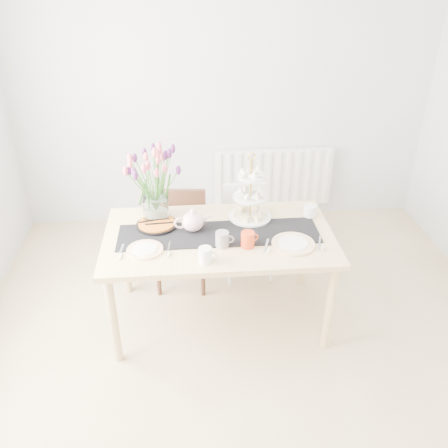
{
  "coord_description": "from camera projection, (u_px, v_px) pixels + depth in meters",
  "views": [
    {
      "loc": [
        -0.37,
        -2.18,
        2.48
      ],
      "look_at": [
        -0.14,
        0.59,
        0.86
      ],
      "focal_mm": 38.0,
      "sensor_mm": 36.0,
      "label": 1
    }
  ],
  "objects": [
    {
      "name": "plate_left",
      "position": [
        145.0,
        250.0,
        3.13
      ],
      "size": [
        0.26,
        0.26,
        0.01
      ],
      "primitive_type": "cylinder",
      "rotation": [
        0.0,
        0.0,
        -0.09
      ],
      "color": "white",
      "rests_on": "dining_table"
    },
    {
      "name": "cream_jug",
      "position": [
        310.0,
        211.0,
        3.5
      ],
      "size": [
        0.12,
        0.12,
        0.09
      ],
      "primitive_type": "cylinder",
      "rotation": [
        0.0,
        0.0,
        0.36
      ],
      "color": "white",
      "rests_on": "dining_table"
    },
    {
      "name": "mug_white",
      "position": [
        205.0,
        255.0,
        2.99
      ],
      "size": [
        0.1,
        0.1,
        0.1
      ],
      "primitive_type": "cylinder",
      "rotation": [
        0.0,
        0.0,
        -0.16
      ],
      "color": "white",
      "rests_on": "dining_table"
    },
    {
      "name": "dining_table",
      "position": [
        219.0,
        244.0,
        3.35
      ],
      "size": [
        1.6,
        0.9,
        0.75
      ],
      "color": "tan",
      "rests_on": "ground"
    },
    {
      "name": "table_runner",
      "position": [
        219.0,
        234.0,
        3.31
      ],
      "size": [
        1.4,
        0.35,
        0.01
      ],
      "primitive_type": "cube",
      "color": "black",
      "rests_on": "dining_table"
    },
    {
      "name": "mug_grey",
      "position": [
        222.0,
        239.0,
        3.15
      ],
      "size": [
        0.1,
        0.1,
        0.11
      ],
      "primitive_type": "cylinder",
      "rotation": [
        0.0,
        0.0,
        -0.06
      ],
      "color": "gray",
      "rests_on": "dining_table"
    },
    {
      "name": "teapot",
      "position": [
        193.0,
        221.0,
        3.31
      ],
      "size": [
        0.28,
        0.24,
        0.16
      ],
      "primitive_type": null,
      "rotation": [
        0.0,
        0.0,
        0.15
      ],
      "color": "white",
      "rests_on": "dining_table"
    },
    {
      "name": "room_shell",
      "position": [
        259.0,
        207.0,
        2.49
      ],
      "size": [
        4.5,
        4.5,
        4.5
      ],
      "color": "tan",
      "rests_on": "ground"
    },
    {
      "name": "tart_tin",
      "position": [
        157.0,
        225.0,
        3.39
      ],
      "size": [
        0.29,
        0.29,
        0.04
      ],
      "rotation": [
        0.0,
        0.0,
        -0.19
      ],
      "color": "black",
      "rests_on": "dining_table"
    },
    {
      "name": "chair_brown",
      "position": [
        182.0,
        232.0,
        3.91
      ],
      "size": [
        0.43,
        0.43,
        0.79
      ],
      "rotation": [
        0.0,
        0.0,
        -0.1
      ],
      "color": "#3C2115",
      "rests_on": "ground"
    },
    {
      "name": "radiator",
      "position": [
        273.0,
        178.0,
        4.84
      ],
      "size": [
        1.2,
        0.08,
        0.6
      ],
      "primitive_type": "cube",
      "color": "white",
      "rests_on": "room_shell"
    },
    {
      "name": "mug_orange",
      "position": [
        248.0,
        239.0,
        3.15
      ],
      "size": [
        0.12,
        0.12,
        0.11
      ],
      "primitive_type": "cylinder",
      "rotation": [
        0.0,
        0.0,
        0.37
      ],
      "color": "red",
      "rests_on": "dining_table"
    },
    {
      "name": "tulip_vase",
      "position": [
        154.0,
        173.0,
        3.32
      ],
      "size": [
        0.66,
        0.66,
        0.56
      ],
      "rotation": [
        0.0,
        0.0,
        -0.21
      ],
      "color": "silver",
      "rests_on": "dining_table"
    },
    {
      "name": "plate_right",
      "position": [
        293.0,
        244.0,
        3.19
      ],
      "size": [
        0.37,
        0.37,
        0.02
      ],
      "primitive_type": "cylinder",
      "rotation": [
        0.0,
        0.0,
        -0.31
      ],
      "color": "white",
      "rests_on": "dining_table"
    },
    {
      "name": "cake_stand",
      "position": [
        250.0,
        202.0,
        3.44
      ],
      "size": [
        0.32,
        0.32,
        0.46
      ],
      "rotation": [
        0.0,
        0.0,
        0.09
      ],
      "color": "gold",
      "rests_on": "dining_table"
    },
    {
      "name": "chair_white",
      "position": [
        247.0,
        223.0,
        4.06
      ],
      "size": [
        0.41,
        0.41,
        0.77
      ],
      "rotation": [
        0.0,
        0.0,
        0.05
      ],
      "color": "silver",
      "rests_on": "ground"
    }
  ]
}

